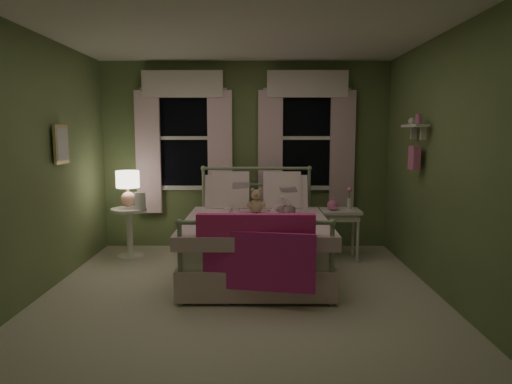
{
  "coord_description": "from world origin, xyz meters",
  "views": [
    {
      "loc": [
        0.17,
        -4.33,
        1.63
      ],
      "look_at": [
        0.16,
        0.46,
        1.0
      ],
      "focal_mm": 32.0,
      "sensor_mm": 36.0,
      "label": 1
    }
  ],
  "objects_px": {
    "nightstand_left": "(129,226)",
    "nightstand_right": "(340,217)",
    "teddy_bear": "(256,203)",
    "table_lamp": "(128,185)",
    "bed": "(256,241)",
    "child_left": "(233,191)",
    "child_right": "(279,188)"
  },
  "relations": [
    {
      "from": "nightstand_left",
      "to": "nightstand_right",
      "type": "bearing_deg",
      "value": -1.83
    },
    {
      "from": "teddy_bear",
      "to": "table_lamp",
      "type": "xyz_separation_m",
      "value": [
        -1.66,
        0.42,
        0.16
      ]
    },
    {
      "from": "nightstand_left",
      "to": "nightstand_right",
      "type": "distance_m",
      "value": 2.73
    },
    {
      "from": "bed",
      "to": "child_left",
      "type": "relative_size",
      "value": 3.02
    },
    {
      "from": "bed",
      "to": "teddy_bear",
      "type": "relative_size",
      "value": 6.72
    },
    {
      "from": "teddy_bear",
      "to": "child_right",
      "type": "bearing_deg",
      "value": 29.5
    },
    {
      "from": "nightstand_right",
      "to": "table_lamp",
      "type": "bearing_deg",
      "value": 178.17
    },
    {
      "from": "bed",
      "to": "nightstand_left",
      "type": "bearing_deg",
      "value": 157.64
    },
    {
      "from": "bed",
      "to": "nightstand_right",
      "type": "height_order",
      "value": "bed"
    },
    {
      "from": "nightstand_left",
      "to": "nightstand_right",
      "type": "xyz_separation_m",
      "value": [
        2.73,
        -0.09,
        0.13
      ]
    },
    {
      "from": "teddy_bear",
      "to": "nightstand_right",
      "type": "height_order",
      "value": "teddy_bear"
    },
    {
      "from": "child_right",
      "to": "teddy_bear",
      "type": "xyz_separation_m",
      "value": [
        -0.28,
        -0.16,
        -0.16
      ]
    },
    {
      "from": "child_right",
      "to": "teddy_bear",
      "type": "distance_m",
      "value": 0.36
    },
    {
      "from": "bed",
      "to": "child_left",
      "type": "height_order",
      "value": "child_left"
    },
    {
      "from": "child_right",
      "to": "nightstand_left",
      "type": "relative_size",
      "value": 1.17
    },
    {
      "from": "nightstand_left",
      "to": "table_lamp",
      "type": "height_order",
      "value": "table_lamp"
    },
    {
      "from": "bed",
      "to": "child_right",
      "type": "xyz_separation_m",
      "value": [
        0.28,
        0.42,
        0.57
      ]
    },
    {
      "from": "child_right",
      "to": "teddy_bear",
      "type": "height_order",
      "value": "child_right"
    },
    {
      "from": "teddy_bear",
      "to": "nightstand_left",
      "type": "bearing_deg",
      "value": 165.84
    },
    {
      "from": "nightstand_left",
      "to": "child_left",
      "type": "bearing_deg",
      "value": -10.68
    },
    {
      "from": "bed",
      "to": "nightstand_right",
      "type": "xyz_separation_m",
      "value": [
        1.07,
        0.59,
        0.17
      ]
    },
    {
      "from": "table_lamp",
      "to": "child_left",
      "type": "bearing_deg",
      "value": -10.68
    },
    {
      "from": "child_right",
      "to": "nightstand_left",
      "type": "xyz_separation_m",
      "value": [
        -1.94,
        0.26,
        -0.53
      ]
    },
    {
      "from": "table_lamp",
      "to": "nightstand_right",
      "type": "xyz_separation_m",
      "value": [
        2.73,
        -0.09,
        -0.4
      ]
    },
    {
      "from": "child_left",
      "to": "teddy_bear",
      "type": "bearing_deg",
      "value": 131.36
    },
    {
      "from": "table_lamp",
      "to": "nightstand_right",
      "type": "distance_m",
      "value": 2.76
    },
    {
      "from": "bed",
      "to": "table_lamp",
      "type": "height_order",
      "value": "bed"
    },
    {
      "from": "nightstand_right",
      "to": "nightstand_left",
      "type": "bearing_deg",
      "value": 178.17
    },
    {
      "from": "child_left",
      "to": "child_right",
      "type": "distance_m",
      "value": 0.56
    },
    {
      "from": "table_lamp",
      "to": "nightstand_right",
      "type": "height_order",
      "value": "table_lamp"
    },
    {
      "from": "table_lamp",
      "to": "nightstand_right",
      "type": "bearing_deg",
      "value": -1.83
    },
    {
      "from": "child_right",
      "to": "table_lamp",
      "type": "height_order",
      "value": "child_right"
    }
  ]
}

